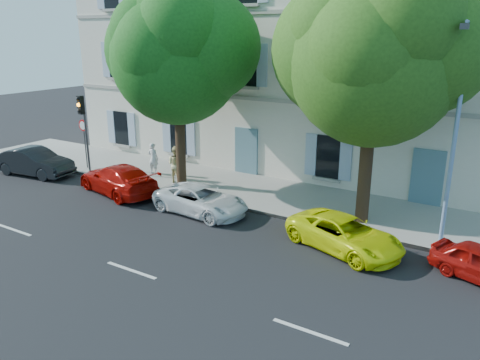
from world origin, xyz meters
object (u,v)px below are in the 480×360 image
Objects in this scene: car_yellow_supercar at (344,234)px; street_lamp at (456,126)px; pedestrian_b at (176,164)px; road_sign at (84,133)px; car_red_coupe at (118,179)px; traffic_light at (83,117)px; tree_right at (374,61)px; car_dark_sedan at (34,162)px; tree_left at (177,59)px; car_white_coupe at (201,200)px; pedestrian_a at (153,158)px.

car_yellow_supercar is 4.94m from street_lamp.
road_sign is at bearing 4.75° from pedestrian_b.
car_red_coupe is 1.18× the size of traffic_light.
tree_right is 5.23× the size of pedestrian_b.
pedestrian_b is (1.50, 2.36, 0.36)m from car_red_coupe.
road_sign reaches higher than pedestrian_b.
tree_right is at bearing 23.21° from car_yellow_supercar.
car_dark_sedan is 9.68m from tree_left.
car_white_coupe is 8.47m from tree_right.
road_sign is at bearing -45.87° from car_dark_sedan.
car_yellow_supercar is at bearing -88.20° from car_white_coupe.
road_sign is at bearing 10.21° from pedestrian_a.
car_yellow_supercar is 1.59× the size of road_sign.
traffic_light is (-8.35, 1.42, 2.44)m from car_white_coupe.
tree_right is 3.57× the size of road_sign.
tree_right is 15.49m from road_sign.
tree_left is 0.97× the size of tree_right.
tree_right is (16.53, 2.41, 5.41)m from car_dark_sedan.
car_yellow_supercar is at bearing -97.92° from car_dark_sedan.
tree_right is 10.51m from pedestrian_b.
pedestrian_a is at bearing 25.22° from traffic_light.
car_red_coupe is 1.14× the size of car_white_coupe.
car_white_coupe is 1.57× the size of road_sign.
car_red_coupe is 0.64× the size of street_lamp.
pedestrian_b is (7.33, 2.54, 0.33)m from car_dark_sedan.
car_yellow_supercar is 1.05× the size of traffic_light.
tree_right reaches higher than car_dark_sedan.
car_dark_sedan is at bearing 24.44° from pedestrian_a.
tree_left is at bearing 162.75° from pedestrian_b.
street_lamp reaches higher than pedestrian_b.
pedestrian_a is (-14.06, 1.39, -3.31)m from street_lamp.
tree_right is 1.28× the size of street_lamp.
tree_right is at bearing 171.67° from pedestrian_a.
street_lamp is at bearing -92.69° from car_dark_sedan.
tree_left reaches higher than road_sign.
car_yellow_supercar is at bearing -85.63° from tree_right.
tree_left is (-8.96, 2.50, 5.39)m from car_yellow_supercar.
pedestrian_a is (-5.13, 2.93, 0.39)m from car_white_coupe.
pedestrian_b reaches higher than car_white_coupe.
tree_left reaches higher than street_lamp.
car_yellow_supercar is at bearing -15.60° from tree_left.
traffic_light is at bearing -97.10° from car_red_coupe.
traffic_light is at bearing -171.17° from tree_left.
pedestrian_b is (-12.16, 0.87, -3.23)m from street_lamp.
tree_right is at bearing 0.01° from tree_left.
road_sign reaches higher than pedestrian_a.
road_sign reaches higher than car_yellow_supercar.
tree_left is at bearing 152.91° from car_red_coupe.
car_red_coupe is 2.62× the size of pedestrian_b.
car_dark_sedan is 1.04× the size of car_yellow_supercar.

